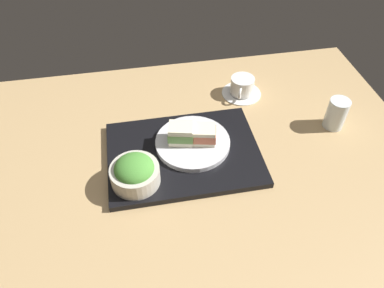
# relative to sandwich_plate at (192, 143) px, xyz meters

# --- Properties ---
(ground_plane) EXTENTS (1.40, 1.00, 0.03)m
(ground_plane) POSITION_rel_sandwich_plate_xyz_m (0.00, -0.03, -0.04)
(ground_plane) COLOR tan
(serving_tray) EXTENTS (0.45, 0.33, 0.02)m
(serving_tray) POSITION_rel_sandwich_plate_xyz_m (-0.03, -0.02, -0.02)
(serving_tray) COLOR black
(serving_tray) RESTS_ON ground_plane
(sandwich_plate) EXTENTS (0.23, 0.23, 0.02)m
(sandwich_plate) POSITION_rel_sandwich_plate_xyz_m (0.00, 0.00, 0.00)
(sandwich_plate) COLOR silver
(sandwich_plate) RESTS_ON serving_tray
(sandwich_near) EXTENTS (0.09, 0.07, 0.06)m
(sandwich_near) POSITION_rel_sandwich_plate_xyz_m (-0.03, 0.01, 0.04)
(sandwich_near) COLOR #EFE5C1
(sandwich_near) RESTS_ON sandwich_plate
(sandwich_far) EXTENTS (0.09, 0.07, 0.05)m
(sandwich_far) POSITION_rel_sandwich_plate_xyz_m (0.03, -0.01, 0.03)
(sandwich_far) COLOR #EFE5C1
(sandwich_far) RESTS_ON sandwich_plate
(salad_bowl) EXTENTS (0.13, 0.13, 0.08)m
(salad_bowl) POSITION_rel_sandwich_plate_xyz_m (-0.18, -0.11, 0.03)
(salad_bowl) COLOR beige
(salad_bowl) RESTS_ON serving_tray
(coffee_cup) EXTENTS (0.14, 0.14, 0.07)m
(coffee_cup) POSITION_rel_sandwich_plate_xyz_m (0.22, 0.24, 0.00)
(coffee_cup) COLOR white
(coffee_cup) RESTS_ON ground_plane
(drinking_glass) EXTENTS (0.06, 0.06, 0.10)m
(drinking_glass) POSITION_rel_sandwich_plate_xyz_m (0.47, 0.02, 0.02)
(drinking_glass) COLOR silver
(drinking_glass) RESTS_ON ground_plane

